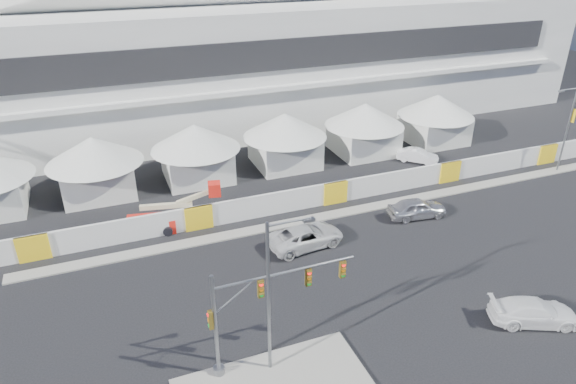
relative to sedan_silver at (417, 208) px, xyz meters
name	(u,v)px	position (x,y,z in m)	size (l,w,h in m)	color
ground	(350,324)	(-11.22, -9.73, -0.83)	(160.00, 160.00, 0.00)	black
far_curb	(479,186)	(8.78, 2.77, -0.77)	(80.00, 1.20, 0.12)	gray
stadium	(262,38)	(-2.52, 31.77, 8.62)	(80.00, 24.80, 21.98)	silver
tent_row	(241,141)	(-10.72, 14.27, 2.32)	(53.40, 8.40, 5.40)	silver
hoarding_fence	(335,192)	(-5.22, 4.77, 0.17)	(70.00, 0.25, 2.00)	silver
scaffold_tower	(522,52)	(34.78, 26.27, 5.17)	(4.40, 4.40, 12.00)	#595B60
sedan_silver	(417,208)	(0.00, 0.00, 0.00)	(4.86, 1.96, 1.66)	#BBBBC0
pickup_curb	(306,236)	(-10.30, -0.70, -0.02)	(5.82, 2.68, 1.62)	silver
pickup_near	(534,312)	(-0.86, -13.54, -0.07)	(5.21, 2.12, 1.51)	white
lot_car_a	(418,156)	(6.71, 9.77, -0.15)	(4.14, 1.44, 1.36)	white
traffic_mast	(251,312)	(-17.74, -10.73, 2.86)	(8.03, 0.61, 6.32)	gray
streetlight_median	(273,288)	(-16.71, -11.32, 4.50)	(2.50, 0.25, 9.03)	slate
streetlight_curb	(567,123)	(18.19, 2.77, 4.15)	(2.54, 0.57, 8.57)	slate
boom_lift	(160,218)	(-20.06, 5.77, 0.20)	(7.71, 2.46, 3.82)	red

